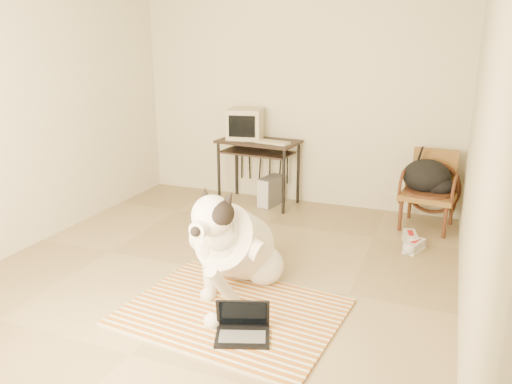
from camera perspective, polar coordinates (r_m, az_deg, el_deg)
The scene contains 15 objects.
floor at distance 4.51m, azimuth -4.40°, elevation -9.03°, with size 4.50×4.50×0.00m, color #8F7C57.
wall_back at distance 6.19m, azimuth 4.56°, elevation 11.13°, with size 4.50×4.50×0.00m, color beige.
wall_left at distance 5.30m, azimuth -24.87°, elevation 8.65°, with size 4.50×4.50×0.00m, color beige.
wall_right at distance 3.70m, azimuth 24.39°, elevation 5.72°, with size 4.50×4.50×0.00m, color beige.
rug at distance 3.88m, azimuth -2.76°, elevation -13.53°, with size 1.68×1.35×0.02m.
dog at distance 4.04m, azimuth -2.40°, elevation -6.19°, with size 0.65×1.37×0.99m.
laptop at distance 3.56m, azimuth -1.54°, elevation -15.19°, with size 0.44×0.38×0.26m.
computer_desk at distance 6.12m, azimuth 0.25°, elevation 4.86°, with size 1.01×0.62×0.80m.
crt_monitor at distance 6.19m, azimuth -1.23°, elevation 7.79°, with size 0.47×0.46×0.37m.
desk_keyboard at distance 5.92m, azimuth 1.88°, elevation 5.70°, with size 0.42×0.15×0.03m, color tan.
pc_tower at distance 6.19m, azimuth 1.69°, elevation 0.11°, with size 0.23×0.41×0.36m.
rattan_chair at distance 5.73m, azimuth 19.22°, elevation 0.25°, with size 0.61×0.60×0.83m.
backpack at distance 5.68m, azimuth 19.12°, elevation 1.54°, with size 0.54×0.41×0.37m.
sneaker_left at distance 5.30m, azimuth 17.24°, elevation -5.16°, with size 0.19×0.33×0.11m.
sneaker_right at distance 5.14m, azimuth 17.65°, elevation -5.95°, with size 0.21×0.31×0.10m.
Camera 1 is at (1.80, -3.64, 1.98)m, focal length 35.00 mm.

